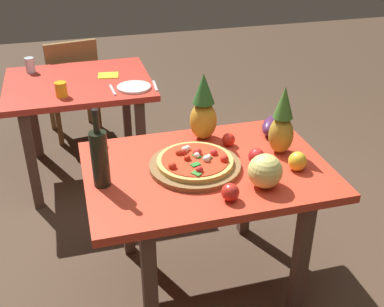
{
  "coord_description": "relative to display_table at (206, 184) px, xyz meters",
  "views": [
    {
      "loc": [
        -0.58,
        -1.85,
        1.88
      ],
      "look_at": [
        -0.06,
        0.05,
        0.78
      ],
      "focal_mm": 44.69,
      "sensor_mm": 36.0,
      "label": 1
    }
  ],
  "objects": [
    {
      "name": "ground_plane",
      "position": [
        0.0,
        0.0,
        -0.63
      ],
      "size": [
        10.0,
        10.0,
        0.0
      ],
      "primitive_type": "plane",
      "color": "#4C3828"
    },
    {
      "name": "display_table",
      "position": [
        0.0,
        0.0,
        0.0
      ],
      "size": [
        1.14,
        0.81,
        0.73
      ],
      "color": "brown",
      "rests_on": "ground_plane"
    },
    {
      "name": "background_table",
      "position": [
        -0.51,
        1.32,
        -0.01
      ],
      "size": [
        0.97,
        0.81,
        0.73
      ],
      "color": "brown",
      "rests_on": "ground_plane"
    },
    {
      "name": "dining_chair",
      "position": [
        -0.55,
        1.95,
        -0.15
      ],
      "size": [
        0.46,
        0.46,
        0.85
      ],
      "rotation": [
        0.0,
        0.0,
        3.31
      ],
      "color": "brown",
      "rests_on": "ground_plane"
    },
    {
      "name": "pizza_board",
      "position": [
        -0.06,
        0.0,
        0.11
      ],
      "size": [
        0.43,
        0.43,
        0.02
      ],
      "primitive_type": "cylinder",
      "color": "brown",
      "rests_on": "display_table"
    },
    {
      "name": "pizza",
      "position": [
        -0.06,
        0.0,
        0.14
      ],
      "size": [
        0.36,
        0.36,
        0.06
      ],
      "color": "#DCB256",
      "rests_on": "pizza_board"
    },
    {
      "name": "wine_bottle",
      "position": [
        -0.49,
        -0.03,
        0.24
      ],
      "size": [
        0.08,
        0.08,
        0.36
      ],
      "color": "black",
      "rests_on": "display_table"
    },
    {
      "name": "pineapple_left",
      "position": [
        0.39,
        0.04,
        0.25
      ],
      "size": [
        0.12,
        0.12,
        0.35
      ],
      "color": "#AF8B2B",
      "rests_on": "display_table"
    },
    {
      "name": "pineapple_right",
      "position": [
        0.07,
        0.29,
        0.26
      ],
      "size": [
        0.14,
        0.14,
        0.35
      ],
      "color": "gold",
      "rests_on": "display_table"
    },
    {
      "name": "melon",
      "position": [
        0.2,
        -0.23,
        0.17
      ],
      "size": [
        0.15,
        0.15,
        0.15
      ],
      "primitive_type": "sphere",
      "color": "#E1DA71",
      "rests_on": "display_table"
    },
    {
      "name": "bell_pepper",
      "position": [
        0.4,
        -0.14,
        0.14
      ],
      "size": [
        0.09,
        0.09,
        0.09
      ],
      "primitive_type": "ellipsoid",
      "color": "yellow",
      "rests_on": "display_table"
    },
    {
      "name": "eggplant",
      "position": [
        0.44,
        0.25,
        0.14
      ],
      "size": [
        0.2,
        0.21,
        0.09
      ],
      "primitive_type": "ellipsoid",
      "rotation": [
        0.0,
        0.0,
        0.86
      ],
      "color": "#502550",
      "rests_on": "display_table"
    },
    {
      "name": "tomato_by_bottle",
      "position": [
        0.17,
        0.17,
        0.13
      ],
      "size": [
        0.07,
        0.07,
        0.07
      ],
      "primitive_type": "sphere",
      "color": "red",
      "rests_on": "display_table"
    },
    {
      "name": "tomato_beside_pepper",
      "position": [
        -0.47,
        0.35,
        0.13
      ],
      "size": [
        0.07,
        0.07,
        0.07
      ],
      "primitive_type": "sphere",
      "color": "red",
      "rests_on": "display_table"
    },
    {
      "name": "tomato_at_corner",
      "position": [
        0.24,
        -0.04,
        0.14
      ],
      "size": [
        0.08,
        0.08,
        0.08
      ],
      "primitive_type": "sphere",
      "color": "red",
      "rests_on": "display_table"
    },
    {
      "name": "tomato_near_board",
      "position": [
        0.02,
        -0.29,
        0.14
      ],
      "size": [
        0.08,
        0.08,
        0.08
      ],
      "primitive_type": "sphere",
      "color": "red",
      "rests_on": "display_table"
    },
    {
      "name": "drinking_glass_juice",
      "position": [
        -0.63,
        1.06,
        0.14
      ],
      "size": [
        0.07,
        0.07,
        0.09
      ],
      "primitive_type": "cylinder",
      "color": "#F2A91D",
      "rests_on": "background_table"
    },
    {
      "name": "drinking_glass_water",
      "position": [
        -0.82,
        1.58,
        0.15
      ],
      "size": [
        0.07,
        0.07,
        0.11
      ],
      "primitive_type": "cylinder",
      "color": "silver",
      "rests_on": "background_table"
    },
    {
      "name": "dinner_plate",
      "position": [
        -0.17,
        1.08,
        0.11
      ],
      "size": [
        0.22,
        0.22,
        0.02
      ],
      "primitive_type": "cylinder",
      "color": "white",
      "rests_on": "background_table"
    },
    {
      "name": "fork_utensil",
      "position": [
        -0.31,
        1.08,
        0.1
      ],
      "size": [
        0.03,
        0.18,
        0.01
      ],
      "primitive_type": "cube",
      "rotation": [
        0.0,
        0.0,
        0.06
      ],
      "color": "silver",
      "rests_on": "background_table"
    },
    {
      "name": "knife_utensil",
      "position": [
        -0.03,
        1.08,
        0.1
      ],
      "size": [
        0.03,
        0.18,
        0.01
      ],
      "primitive_type": "cube",
      "rotation": [
        0.0,
        0.0,
        -0.07
      ],
      "color": "silver",
      "rests_on": "background_table"
    },
    {
      "name": "napkin_folded",
      "position": [
        -0.3,
        1.36,
        0.1
      ],
      "size": [
        0.16,
        0.14,
        0.01
      ],
      "primitive_type": "cube",
      "rotation": [
        0.0,
        0.0,
        -0.14
      ],
      "color": "yellow",
      "rests_on": "background_table"
    }
  ]
}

